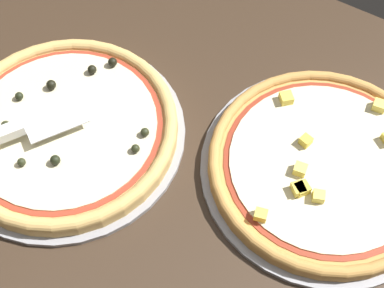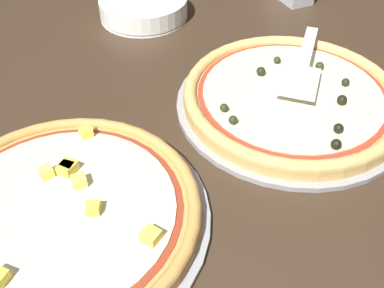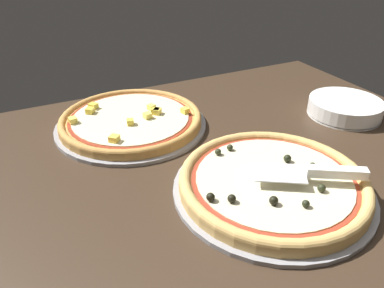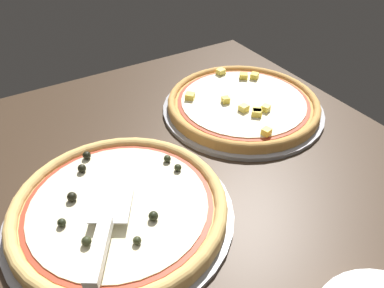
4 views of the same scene
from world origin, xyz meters
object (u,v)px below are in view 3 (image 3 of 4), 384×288
at_px(pizza_back, 131,119).
at_px(plate_stack, 345,108).
at_px(serving_spatula, 323,172).
at_px(pizza_front, 273,181).

relative_size(pizza_back, plate_stack, 1.87).
relative_size(pizza_back, serving_spatula, 1.83).
bearing_deg(pizza_front, plate_stack, 26.42).
xyz_separation_m(pizza_front, serving_spatula, (0.08, -0.06, 0.03)).
relative_size(pizza_front, pizza_back, 1.01).
bearing_deg(serving_spatula, plate_stack, 37.66).
height_order(pizza_back, serving_spatula, serving_spatula).
xyz_separation_m(pizza_front, plate_stack, (0.42, 0.21, -0.00)).
relative_size(pizza_front, plate_stack, 1.88).
xyz_separation_m(pizza_back, serving_spatula, (0.25, -0.48, 0.04)).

